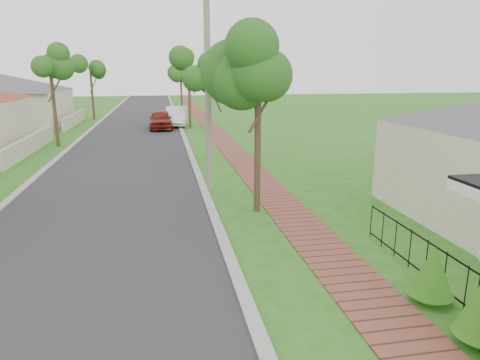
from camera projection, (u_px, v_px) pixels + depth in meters
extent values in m
plane|color=#226818|center=(223.00, 338.00, 7.77)|extent=(160.00, 160.00, 0.00)
cube|color=#28282B|center=(128.00, 150.00, 26.30)|extent=(7.00, 120.00, 0.02)
cube|color=#9E9E99|center=(188.00, 148.00, 26.94)|extent=(0.30, 120.00, 0.10)
cube|color=#9E9E99|center=(66.00, 152.00, 25.66)|extent=(0.30, 120.00, 0.10)
cube|color=brown|center=(229.00, 146.00, 27.40)|extent=(1.50, 120.00, 0.03)
cube|color=black|center=(469.00, 268.00, 8.39)|extent=(0.03, 8.00, 0.03)
cube|color=black|center=(464.00, 304.00, 8.59)|extent=(0.03, 8.00, 0.03)
cylinder|color=black|center=(466.00, 289.00, 8.51)|extent=(0.02, 0.02, 1.00)
cylinder|color=black|center=(445.00, 273.00, 9.14)|extent=(0.02, 0.02, 1.00)
cylinder|color=black|center=(426.00, 260.00, 9.78)|extent=(0.02, 0.02, 1.00)
cylinder|color=black|center=(410.00, 249.00, 10.41)|extent=(0.02, 0.02, 1.00)
cylinder|color=black|center=(396.00, 238.00, 11.05)|extent=(0.02, 0.02, 1.00)
cylinder|color=black|center=(383.00, 229.00, 11.68)|extent=(0.02, 0.02, 1.00)
cylinder|color=black|center=(371.00, 221.00, 12.32)|extent=(0.02, 0.02, 1.00)
cylinder|color=#382619|center=(208.00, 118.00, 22.71)|extent=(0.22, 0.22, 4.55)
sphere|color=#1D4512|center=(207.00, 71.00, 22.12)|extent=(1.70, 1.70, 1.70)
cylinder|color=#382619|center=(190.00, 98.00, 36.01)|extent=(0.22, 0.22, 4.90)
sphere|color=#1D4512|center=(189.00, 67.00, 35.37)|extent=(1.70, 1.70, 1.70)
cylinder|color=#382619|center=(181.00, 94.00, 49.44)|extent=(0.22, 0.22, 4.20)
sphere|color=#1D4512|center=(181.00, 74.00, 48.89)|extent=(1.70, 1.70, 1.70)
cylinder|color=#382619|center=(54.00, 108.00, 26.81)|extent=(0.22, 0.22, 4.90)
sphere|color=#1D4512|center=(50.00, 65.00, 26.17)|extent=(1.70, 1.70, 1.70)
cylinder|color=#382619|center=(92.00, 96.00, 42.10)|extent=(0.22, 0.22, 4.55)
sphere|color=#1D4512|center=(90.00, 71.00, 41.50)|extent=(1.70, 1.70, 1.70)
sphere|color=#216714|center=(430.00, 290.00, 8.93)|extent=(0.71, 0.71, 0.71)
cone|color=#216714|center=(433.00, 269.00, 8.80)|extent=(0.81, 0.81, 0.97)
cube|color=#BFB299|center=(30.00, 144.00, 25.20)|extent=(0.25, 10.00, 1.00)
cube|color=#BFB299|center=(75.00, 119.00, 38.54)|extent=(0.25, 10.00, 1.00)
imported|color=maroon|center=(161.00, 120.00, 35.36)|extent=(1.88, 4.60, 1.56)
imported|color=white|center=(176.00, 116.00, 37.50)|extent=(2.22, 5.14, 1.65)
cylinder|color=#382619|center=(258.00, 143.00, 14.24)|extent=(0.22, 0.22, 4.75)
sphere|color=#29601B|center=(258.00, 65.00, 13.61)|extent=(2.36, 2.36, 2.36)
cylinder|color=gray|center=(208.00, 92.00, 16.49)|extent=(0.24, 0.24, 7.83)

